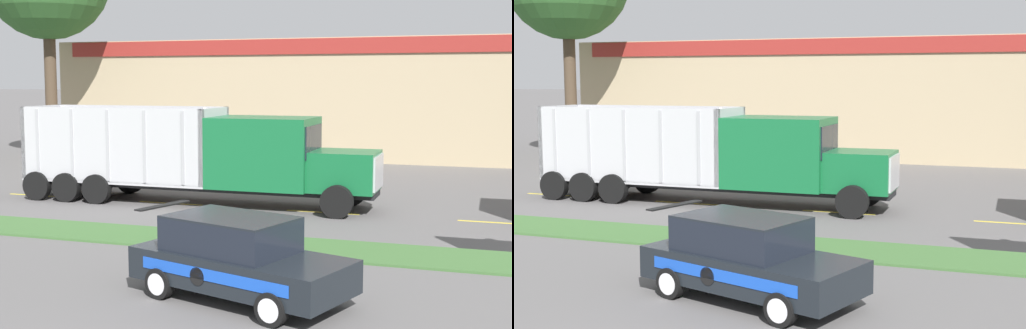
% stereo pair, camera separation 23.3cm
% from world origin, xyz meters
% --- Properties ---
extents(grass_verge, '(120.00, 2.16, 0.06)m').
position_xyz_m(grass_verge, '(0.00, 9.64, 0.03)').
color(grass_verge, '#3D6633').
rests_on(grass_verge, ground_plane).
extents(centre_line_2, '(2.40, 0.14, 0.01)m').
position_xyz_m(centre_line_2, '(-11.52, 14.72, 0.00)').
color(centre_line_2, yellow).
rests_on(centre_line_2, ground_plane).
extents(centre_line_3, '(2.40, 0.14, 0.01)m').
position_xyz_m(centre_line_3, '(-6.12, 14.72, 0.00)').
color(centre_line_3, yellow).
rests_on(centre_line_3, ground_plane).
extents(centre_line_4, '(2.40, 0.14, 0.01)m').
position_xyz_m(centre_line_4, '(-0.72, 14.72, 0.00)').
color(centre_line_4, yellow).
rests_on(centre_line_4, ground_plane).
extents(centre_line_5, '(2.40, 0.14, 0.01)m').
position_xyz_m(centre_line_5, '(4.68, 14.72, 0.00)').
color(centre_line_5, yellow).
rests_on(centre_line_5, ground_plane).
extents(dump_truck_mid, '(12.54, 2.69, 3.36)m').
position_xyz_m(dump_truck_mid, '(-4.19, 15.07, 1.58)').
color(dump_truck_mid, black).
rests_on(dump_truck_mid, ground_plane).
extents(rally_car, '(4.65, 3.06, 1.66)m').
position_xyz_m(rally_car, '(-0.19, 5.19, 0.83)').
color(rally_car, black).
rests_on(rally_car, ground_plane).
extents(store_building_backdrop, '(37.56, 12.10, 6.45)m').
position_xyz_m(store_building_backdrop, '(-1.05, 34.85, 3.23)').
color(store_building_backdrop, tan).
rests_on(store_building_backdrop, ground_plane).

